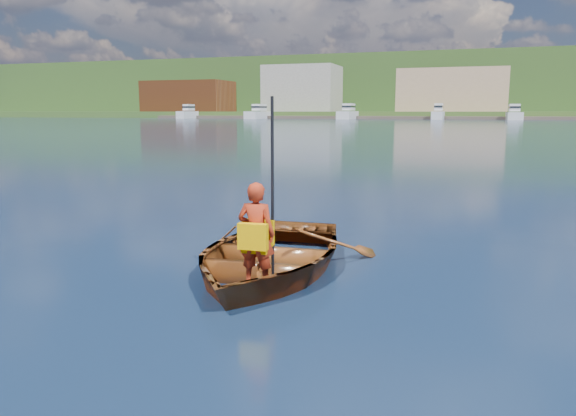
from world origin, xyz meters
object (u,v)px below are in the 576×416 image
object	(u,v)px
child_paddler	(257,234)
dock	(426,118)
marina_yachts	(445,114)
rowboat	(268,254)

from	to	relation	value
child_paddler	dock	size ratio (longest dim) A/B	0.01
dock	marina_yachts	bearing A→B (deg)	-42.82
rowboat	marina_yachts	world-z (taller)	marina_yachts
dock	marina_yachts	world-z (taller)	marina_yachts
child_paddler	dock	xyz separation A→B (m)	(-10.54, 148.35, -0.31)
rowboat	marina_yachts	xyz separation A→B (m)	(-5.28, 142.76, 1.19)
dock	marina_yachts	distance (m)	6.98
child_paddler	marina_yachts	world-z (taller)	marina_yachts
dock	rowboat	bearing A→B (deg)	-85.99
rowboat	dock	size ratio (longest dim) A/B	0.02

